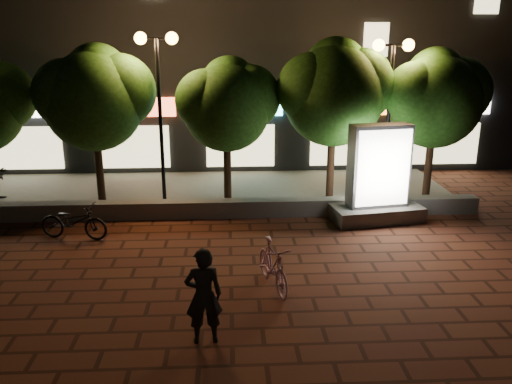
{
  "coord_description": "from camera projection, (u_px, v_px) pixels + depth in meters",
  "views": [
    {
      "loc": [
        0.54,
        -10.68,
        5.19
      ],
      "look_at": [
        1.2,
        1.5,
        1.5
      ],
      "focal_mm": 36.67,
      "sensor_mm": 36.0,
      "label": 1
    }
  ],
  "objects": [
    {
      "name": "ground",
      "position": [
        206.0,
        276.0,
        11.69
      ],
      "size": [
        80.0,
        80.0,
        0.0
      ],
      "primitive_type": "plane",
      "color": "#53281A",
      "rests_on": "ground"
    },
    {
      "name": "retaining_wall",
      "position": [
        211.0,
        209.0,
        15.44
      ],
      "size": [
        16.0,
        0.45,
        0.5
      ],
      "primitive_type": "cube",
      "color": "slate",
      "rests_on": "ground"
    },
    {
      "name": "sidewalk",
      "position": [
        213.0,
        191.0,
        17.89
      ],
      "size": [
        16.0,
        5.0,
        0.08
      ],
      "primitive_type": "cube",
      "color": "slate",
      "rests_on": "ground"
    },
    {
      "name": "building_block",
      "position": [
        214.0,
        39.0,
        22.66
      ],
      "size": [
        28.0,
        8.12,
        11.3
      ],
      "color": "black",
      "rests_on": "ground"
    },
    {
      "name": "tree_left",
      "position": [
        95.0,
        95.0,
        15.73
      ],
      "size": [
        3.6,
        3.0,
        4.89
      ],
      "color": "#322013",
      "rests_on": "sidewalk"
    },
    {
      "name": "tree_mid",
      "position": [
        228.0,
        101.0,
        16.01
      ],
      "size": [
        3.24,
        2.7,
        4.5
      ],
      "color": "#322013",
      "rests_on": "sidewalk"
    },
    {
      "name": "tree_right",
      "position": [
        335.0,
        89.0,
        16.07
      ],
      "size": [
        3.72,
        3.1,
        5.07
      ],
      "color": "#322013",
      "rests_on": "sidewalk"
    },
    {
      "name": "tree_far_right",
      "position": [
        436.0,
        95.0,
        16.3
      ],
      "size": [
        3.48,
        2.9,
        4.76
      ],
      "color": "#322013",
      "rests_on": "sidewalk"
    },
    {
      "name": "street_lamp_left",
      "position": [
        158.0,
        75.0,
        15.41
      ],
      "size": [
        1.26,
        0.36,
        5.18
      ],
      "color": "black",
      "rests_on": "sidewalk"
    },
    {
      "name": "street_lamp_right",
      "position": [
        391.0,
        79.0,
        15.81
      ],
      "size": [
        1.26,
        0.36,
        4.98
      ],
      "color": "black",
      "rests_on": "sidewalk"
    },
    {
      "name": "ad_kiosk",
      "position": [
        378.0,
        182.0,
        14.95
      ],
      "size": [
        2.76,
        1.7,
        2.8
      ],
      "color": "slate",
      "rests_on": "ground"
    },
    {
      "name": "scooter_pink",
      "position": [
        273.0,
        265.0,
        11.0
      ],
      "size": [
        0.92,
        1.82,
        1.05
      ],
      "primitive_type": "imported",
      "rotation": [
        0.0,
        0.0,
        0.26
      ],
      "color": "#B97C9A",
      "rests_on": "ground"
    },
    {
      "name": "rider",
      "position": [
        204.0,
        296.0,
        8.96
      ],
      "size": [
        0.69,
        0.5,
        1.77
      ],
      "primitive_type": "imported",
      "rotation": [
        0.0,
        0.0,
        3.26
      ],
      "color": "black",
      "rests_on": "ground"
    },
    {
      "name": "scooter_parked",
      "position": [
        74.0,
        221.0,
        13.7
      ],
      "size": [
        1.92,
        0.99,
        0.96
      ],
      "primitive_type": "imported",
      "rotation": [
        0.0,
        0.0,
        1.37
      ],
      "color": "black",
      "rests_on": "ground"
    }
  ]
}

